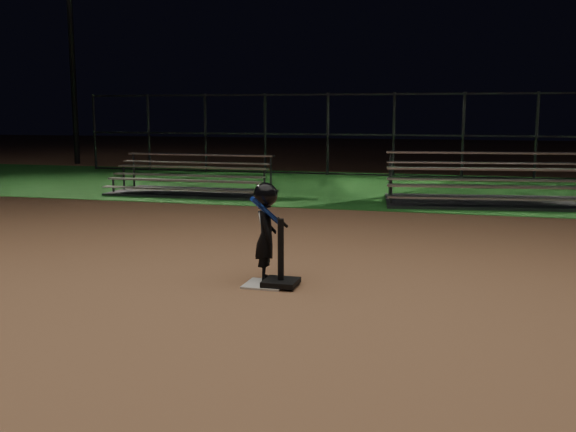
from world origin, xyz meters
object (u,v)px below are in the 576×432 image
(batting_tee, at_px, (281,273))
(child_batter, at_px, (266,229))
(bleacher_left, at_px, (192,186))
(light_pole_left, at_px, (70,28))
(bleacher_right, at_px, (490,194))
(home_plate, at_px, (265,284))

(batting_tee, relative_size, child_batter, 0.66)
(bleacher_left, relative_size, light_pole_left, 0.45)
(child_batter, relative_size, bleacher_right, 0.25)
(batting_tee, xyz_separation_m, bleacher_left, (-4.36, 7.60, 0.03))
(batting_tee, bearing_deg, child_batter, 136.68)
(bleacher_right, bearing_deg, bleacher_left, 172.37)
(batting_tee, relative_size, light_pole_left, 0.09)
(bleacher_left, bearing_deg, batting_tee, -60.17)
(bleacher_right, bearing_deg, child_batter, -118.21)
(home_plate, distance_m, bleacher_left, 8.66)
(bleacher_right, bearing_deg, home_plate, -117.32)
(light_pole_left, bearing_deg, bleacher_left, -43.22)
(bleacher_left, relative_size, bleacher_right, 0.81)
(batting_tee, bearing_deg, light_pole_left, 129.18)
(child_batter, height_order, bleacher_left, child_batter)
(light_pole_left, bearing_deg, bleacher_right, -26.46)
(child_batter, xyz_separation_m, light_pole_left, (-11.95, 14.73, 4.33))
(bleacher_right, relative_size, light_pole_left, 0.56)
(bleacher_right, bearing_deg, batting_tee, -116.00)
(batting_tee, distance_m, light_pole_left, 19.88)
(bleacher_right, xyz_separation_m, light_pole_left, (-14.66, 7.30, 4.72))
(bleacher_left, bearing_deg, home_plate, -61.21)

